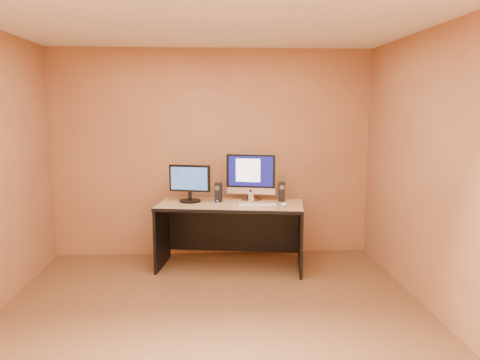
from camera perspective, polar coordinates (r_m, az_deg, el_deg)
The scene contains 12 objects.
floor at distance 4.32m, azimuth -3.09°, elevation -16.87°, with size 4.00×4.00×0.00m, color brown.
walls at distance 3.94m, azimuth -3.24°, elevation 0.44°, with size 4.00×4.00×2.60m, color #AB7345, non-canonical shape.
ceiling at distance 3.96m, azimuth -3.41°, elevation 19.37°, with size 4.00×4.00×0.00m, color white.
desk at distance 5.52m, azimuth -1.18°, elevation -6.82°, with size 1.67×0.73×0.77m, color tan, non-canonical shape.
imac at distance 5.55m, azimuth 1.29°, elevation 0.37°, with size 0.59×0.22×0.57m, color #B6B6BB, non-canonical shape.
second_monitor at distance 5.53m, azimuth -6.14°, elevation -0.43°, with size 0.50×0.25×0.44m, color black, non-canonical shape.
speaker_left at distance 5.51m, azimuth -2.64°, elevation -1.51°, with size 0.07×0.08×0.23m, color black, non-canonical shape.
speaker_right at distance 5.57m, azimuth 5.10°, elevation -1.43°, with size 0.07×0.08×0.23m, color black, non-canonical shape.
keyboard at distance 5.30m, azimuth 2.09°, elevation -3.09°, with size 0.45×0.12×0.02m, color silver.
mouse at distance 5.32m, azimuth 5.37°, elevation -2.98°, with size 0.06×0.11×0.04m, color white.
cable_a at distance 5.72m, azimuth 2.28°, elevation -2.25°, with size 0.01×0.01×0.23m, color black.
cable_b at distance 5.75m, azimuth 0.99°, elevation -2.19°, with size 0.01×0.01×0.19m, color black.
Camera 1 is at (-0.02, -3.90, 1.87)m, focal length 35.00 mm.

